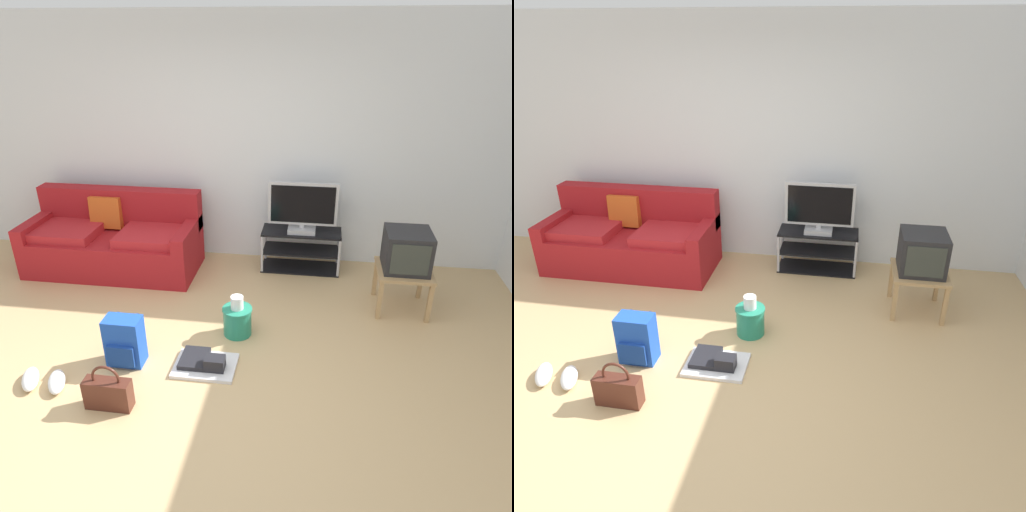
{
  "view_description": "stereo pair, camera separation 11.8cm",
  "coord_description": "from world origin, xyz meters",
  "views": [
    {
      "loc": [
        0.92,
        -2.68,
        2.48
      ],
      "look_at": [
        0.39,
        1.09,
        0.63
      ],
      "focal_mm": 32.47,
      "sensor_mm": 36.0,
      "label": 1
    },
    {
      "loc": [
        1.04,
        -2.66,
        2.48
      ],
      "look_at": [
        0.39,
        1.09,
        0.63
      ],
      "focal_mm": 32.47,
      "sensor_mm": 36.0,
      "label": 2
    }
  ],
  "objects": [
    {
      "name": "couch",
      "position": [
        -1.35,
        1.87,
        0.33
      ],
      "size": [
        1.9,
        0.83,
        0.87
      ],
      "color": "maroon",
      "rests_on": "ground_plane"
    },
    {
      "name": "wall_back",
      "position": [
        0.0,
        2.45,
        1.35
      ],
      "size": [
        9.0,
        0.1,
        2.7
      ],
      "primitive_type": "cube",
      "color": "silver",
      "rests_on": "ground_plane"
    },
    {
      "name": "handbag",
      "position": [
        -0.5,
        -0.28,
        0.13
      ],
      "size": [
        0.34,
        0.12,
        0.37
      ],
      "rotation": [
        0.0,
        0.0,
        -0.56
      ],
      "color": "#4C2319",
      "rests_on": "ground_plane"
    },
    {
      "name": "ground_plane",
      "position": [
        0.0,
        0.0,
        -0.01
      ],
      "size": [
        9.0,
        9.8,
        0.02
      ],
      "primitive_type": "cube",
      "color": "tan"
    },
    {
      "name": "sneakers_pair",
      "position": [
        -1.1,
        -0.13,
        0.04
      ],
      "size": [
        0.45,
        0.31,
        0.09
      ],
      "color": "white",
      "rests_on": "ground_plane"
    },
    {
      "name": "backpack",
      "position": [
        -0.57,
        0.23,
        0.21
      ],
      "size": [
        0.3,
        0.25,
        0.42
      ],
      "rotation": [
        0.0,
        0.0,
        0.38
      ],
      "color": "blue",
      "rests_on": "ground_plane"
    },
    {
      "name": "floor_tray",
      "position": [
        0.09,
        0.25,
        0.04
      ],
      "size": [
        0.5,
        0.36,
        0.14
      ],
      "color": "silver",
      "rests_on": "ground_plane"
    },
    {
      "name": "tv_stand",
      "position": [
        0.76,
        2.13,
        0.23
      ],
      "size": [
        0.88,
        0.37,
        0.47
      ],
      "color": "black",
      "rests_on": "ground_plane"
    },
    {
      "name": "cleaning_bucket",
      "position": [
        0.27,
        0.76,
        0.16
      ],
      "size": [
        0.27,
        0.27,
        0.39
      ],
      "color": "#238466",
      "rests_on": "ground_plane"
    },
    {
      "name": "flat_tv",
      "position": [
        0.76,
        2.11,
        0.75
      ],
      "size": [
        0.75,
        0.22,
        0.56
      ],
      "color": "#B2B2B7",
      "rests_on": "tv_stand"
    },
    {
      "name": "side_table",
      "position": [
        1.78,
        1.41,
        0.36
      ],
      "size": [
        0.51,
        0.51,
        0.43
      ],
      "color": "tan",
      "rests_on": "ground_plane"
    },
    {
      "name": "crt_tv",
      "position": [
        1.78,
        1.43,
        0.62
      ],
      "size": [
        0.42,
        0.43,
        0.38
      ],
      "color": "#232326",
      "rests_on": "side_table"
    }
  ]
}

